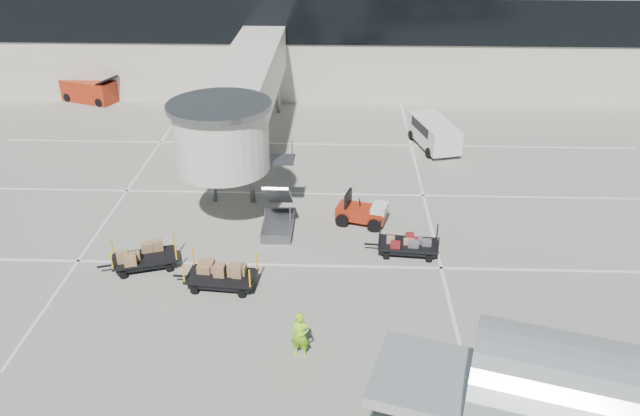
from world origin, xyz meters
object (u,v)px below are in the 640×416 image
(ground_worker, at_px, (300,335))
(minivan, at_px, (433,131))
(box_cart_far, at_px, (143,258))
(box_cart_near, at_px, (220,275))
(belt_loader, at_px, (90,91))
(baggage_tug, at_px, (363,212))
(suitcase_cart, at_px, (408,244))

(ground_worker, height_order, minivan, ground_worker)
(box_cart_far, xyz_separation_m, minivan, (14.24, 14.29, 0.51))
(ground_worker, bearing_deg, box_cart_near, 140.41)
(ground_worker, bearing_deg, belt_loader, 131.70)
(box_cart_near, distance_m, box_cart_far, 3.78)
(baggage_tug, xyz_separation_m, box_cart_near, (-6.04, -5.57, -0.04))
(box_cart_far, xyz_separation_m, ground_worker, (7.16, -5.37, 0.39))
(baggage_tug, distance_m, box_cart_near, 8.21)
(baggage_tug, bearing_deg, minivan, 81.43)
(baggage_tug, bearing_deg, belt_loader, 154.35)
(ground_worker, bearing_deg, minivan, 79.49)
(suitcase_cart, distance_m, belt_loader, 30.31)
(box_cart_near, relative_size, minivan, 0.74)
(ground_worker, distance_m, minivan, 20.89)
(box_cart_near, bearing_deg, minivan, 60.82)
(ground_worker, xyz_separation_m, minivan, (7.07, 19.65, 0.12))
(suitcase_cart, xyz_separation_m, minivan, (2.66, 12.69, 0.56))
(box_cart_near, height_order, belt_loader, belt_loader)
(baggage_tug, relative_size, box_cart_near, 0.75)
(box_cart_near, xyz_separation_m, belt_loader, (-14.04, 23.65, 0.27))
(suitcase_cart, xyz_separation_m, box_cart_far, (-11.58, -1.59, 0.05))
(baggage_tug, relative_size, box_cart_far, 0.77)
(belt_loader, bearing_deg, baggage_tug, -20.78)
(suitcase_cart, relative_size, box_cart_near, 0.95)
(suitcase_cart, bearing_deg, belt_loader, 141.84)
(ground_worker, relative_size, minivan, 0.38)
(box_cart_near, distance_m, minivan, 18.85)
(suitcase_cart, relative_size, minivan, 0.70)
(box_cart_far, bearing_deg, box_cart_near, -37.25)
(box_cart_near, bearing_deg, belt_loader, 126.00)
(suitcase_cart, distance_m, box_cart_far, 11.69)
(baggage_tug, height_order, ground_worker, ground_worker)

